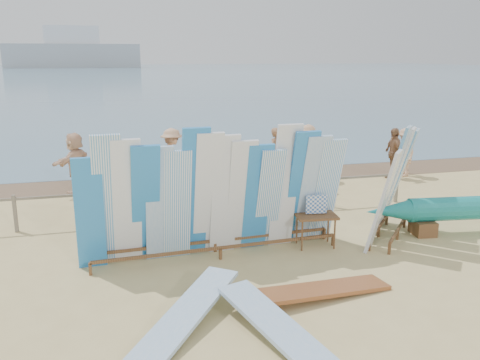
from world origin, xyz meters
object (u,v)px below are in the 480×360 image
object	(u,v)px
flat_board_c	(318,297)
flat_board_b	(187,325)
main_surfboard_rack	(217,199)
beach_chair_right	(253,193)
beachgoer_7	(277,154)
beachgoer_4	(134,171)
beach_chair_left	(177,198)
beachgoer_9	(307,152)
flat_board_a	(282,343)
vendor_table	(315,229)
beachgoer_10	(394,153)
stroller	(221,193)
beachgoer_3	(172,158)
beachgoer_11	(75,162)
side_surfboard_rack	(391,188)
beachgoer_extra_0	(405,152)
beachgoer_8	(303,163)

from	to	relation	value
flat_board_c	flat_board_b	distance (m)	2.36
main_surfboard_rack	beach_chair_right	world-z (taller)	main_surfboard_rack
beachgoer_7	flat_board_c	bearing A→B (deg)	-140.09
beachgoer_4	beach_chair_left	bearing A→B (deg)	-37.64
beachgoer_9	beach_chair_right	bearing A→B (deg)	-14.67
beachgoer_9	flat_board_a	bearing A→B (deg)	10.57
vendor_table	flat_board_a	size ratio (longest dim) A/B	0.43
beachgoer_10	beach_chair_right	bearing A→B (deg)	-70.36
beach_chair_right	beachgoer_10	size ratio (longest dim) A/B	0.56
flat_board_c	beachgoer_4	xyz separation A→B (m)	(-2.69, 6.91, 0.86)
stroller	beachgoer_9	bearing A→B (deg)	25.28
beachgoer_10	beach_chair_left	bearing A→B (deg)	-75.43
stroller	beachgoer_4	size ratio (longest dim) A/B	0.63
vendor_table	stroller	xyz separation A→B (m)	(-1.37, 3.31, 0.05)
flat_board_c	beachgoer_10	distance (m)	9.55
beach_chair_left	beachgoer_3	distance (m)	2.40
beachgoer_3	beachgoer_11	distance (m)	2.92
flat_board_a	beachgoer_11	world-z (taller)	beachgoer_11
flat_board_c	beachgoer_9	world-z (taller)	beachgoer_9
side_surfboard_rack	flat_board_a	size ratio (longest dim) A/B	0.97
main_surfboard_rack	flat_board_c	world-z (taller)	main_surfboard_rack
flat_board_a	beachgoer_extra_0	distance (m)	11.72
beachgoer_3	beachgoer_8	world-z (taller)	beachgoer_3
main_surfboard_rack	beachgoer_3	world-z (taller)	main_surfboard_rack
main_surfboard_rack	beachgoer_8	world-z (taller)	main_surfboard_rack
beachgoer_4	flat_board_a	bearing A→B (deg)	-74.34
vendor_table	beach_chair_right	bearing A→B (deg)	102.39
beachgoer_3	beachgoer_extra_0	xyz separation A→B (m)	(7.91, -0.52, -0.10)
vendor_table	beach_chair_left	bearing A→B (deg)	130.69
main_surfboard_rack	vendor_table	xyz separation A→B (m)	(2.17, -0.01, -0.84)
beachgoer_extra_0	flat_board_b	bearing A→B (deg)	-39.01
flat_board_c	flat_board_b	xyz separation A→B (m)	(-2.33, -0.36, 0.00)
side_surfboard_rack	stroller	distance (m)	4.62
beachgoer_11	beachgoer_8	size ratio (longest dim) A/B	1.05
vendor_table	flat_board_c	distance (m)	2.46
flat_board_a	beachgoer_7	xyz separation A→B (m)	(3.12, 9.54, 0.87)
beachgoer_7	beachgoer_10	bearing A→B (deg)	-48.88
flat_board_b	beachgoer_11	distance (m)	9.04
beachgoer_7	flat_board_b	bearing A→B (deg)	-153.01
stroller	beachgoer_4	world-z (taller)	beachgoer_4
beachgoer_4	beachgoer_10	xyz separation A→B (m)	(8.57, 0.56, 0.00)
flat_board_b	beachgoer_3	xyz separation A→B (m)	(0.89, 8.60, 0.93)
flat_board_a	beachgoer_extra_0	size ratio (longest dim) A/B	1.64
beachgoer_10	beachgoer_extra_0	bearing A→B (deg)	115.73
flat_board_b	beachgoer_11	size ratio (longest dim) A/B	1.49
flat_board_a	beach_chair_left	bearing A→B (deg)	75.93
beachgoer_7	stroller	bearing A→B (deg)	-168.77
beachgoer_7	beachgoer_10	distance (m)	3.93
beachgoer_extra_0	beachgoer_8	distance (m)	4.21
beach_chair_right	beachgoer_11	size ratio (longest dim) A/B	0.53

